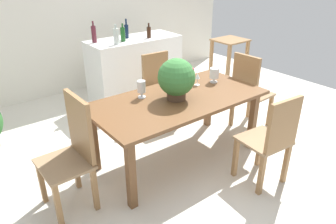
{
  "coord_description": "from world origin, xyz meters",
  "views": [
    {
      "loc": [
        -1.96,
        -2.51,
        2.07
      ],
      "look_at": [
        -0.09,
        -0.1,
        0.59
      ],
      "focal_mm": 33.81,
      "sensor_mm": 36.0,
      "label": 1
    }
  ],
  "objects_px": {
    "chair_head_end": "(73,148)",
    "wine_bottle_dark": "(126,31)",
    "chair_near_right": "(272,138)",
    "wine_bottle_clear": "(149,32)",
    "chair_far_right": "(160,84)",
    "chair_foot_end": "(249,89)",
    "wine_bottle_tall": "(116,36)",
    "crystal_vase_left": "(141,88)",
    "wine_bottle_amber": "(94,34)",
    "wine_bottle_green": "(123,34)",
    "flower_centerpiece": "(176,78)",
    "kitchen_counter": "(135,69)",
    "crystal_vase_center_near": "(214,74)",
    "dining_table": "(178,105)",
    "wine_glass": "(197,77)",
    "side_table": "(229,51)"
  },
  "relations": [
    {
      "from": "wine_bottle_green",
      "to": "crystal_vase_left",
      "type": "bearing_deg",
      "value": -114.01
    },
    {
      "from": "chair_near_right",
      "to": "chair_far_right",
      "type": "bearing_deg",
      "value": -85.19
    },
    {
      "from": "chair_near_right",
      "to": "wine_bottle_dark",
      "type": "height_order",
      "value": "wine_bottle_dark"
    },
    {
      "from": "wine_bottle_tall",
      "to": "chair_head_end",
      "type": "bearing_deg",
      "value": -130.6
    },
    {
      "from": "chair_head_end",
      "to": "wine_bottle_green",
      "type": "xyz_separation_m",
      "value": [
        1.52,
        1.69,
        0.5
      ]
    },
    {
      "from": "crystal_vase_left",
      "to": "crystal_vase_center_near",
      "type": "height_order",
      "value": "crystal_vase_left"
    },
    {
      "from": "chair_far_right",
      "to": "crystal_vase_center_near",
      "type": "xyz_separation_m",
      "value": [
        0.2,
        -0.81,
        0.33
      ]
    },
    {
      "from": "chair_near_right",
      "to": "crystal_vase_left",
      "type": "distance_m",
      "value": 1.39
    },
    {
      "from": "crystal_vase_left",
      "to": "wine_bottle_tall",
      "type": "distance_m",
      "value": 1.45
    },
    {
      "from": "chair_foot_end",
      "to": "wine_bottle_tall",
      "type": "relative_size",
      "value": 3.73
    },
    {
      "from": "wine_bottle_amber",
      "to": "side_table",
      "type": "relative_size",
      "value": 0.39
    },
    {
      "from": "dining_table",
      "to": "side_table",
      "type": "bearing_deg",
      "value": 30.89
    },
    {
      "from": "chair_foot_end",
      "to": "wine_bottle_dark",
      "type": "relative_size",
      "value": 3.57
    },
    {
      "from": "chair_head_end",
      "to": "wine_bottle_dark",
      "type": "bearing_deg",
      "value": 136.65
    },
    {
      "from": "wine_bottle_green",
      "to": "wine_bottle_clear",
      "type": "relative_size",
      "value": 1.16
    },
    {
      "from": "chair_near_right",
      "to": "wine_bottle_clear",
      "type": "distance_m",
      "value": 2.63
    },
    {
      "from": "crystal_vase_left",
      "to": "flower_centerpiece",
      "type": "bearing_deg",
      "value": -43.67
    },
    {
      "from": "wine_bottle_amber",
      "to": "side_table",
      "type": "height_order",
      "value": "wine_bottle_amber"
    },
    {
      "from": "wine_bottle_clear",
      "to": "chair_far_right",
      "type": "bearing_deg",
      "value": -115.14
    },
    {
      "from": "crystal_vase_left",
      "to": "wine_bottle_amber",
      "type": "relative_size",
      "value": 0.62
    },
    {
      "from": "chair_foot_end",
      "to": "crystal_vase_center_near",
      "type": "distance_m",
      "value": 0.63
    },
    {
      "from": "chair_foot_end",
      "to": "wine_glass",
      "type": "xyz_separation_m",
      "value": [
        -0.77,
        0.16,
        0.29
      ]
    },
    {
      "from": "chair_near_right",
      "to": "wine_bottle_tall",
      "type": "xyz_separation_m",
      "value": [
        -0.23,
        2.5,
        0.56
      ]
    },
    {
      "from": "flower_centerpiece",
      "to": "kitchen_counter",
      "type": "relative_size",
      "value": 0.3
    },
    {
      "from": "chair_near_right",
      "to": "wine_bottle_tall",
      "type": "relative_size",
      "value": 3.53
    },
    {
      "from": "chair_head_end",
      "to": "chair_far_right",
      "type": "relative_size",
      "value": 1.12
    },
    {
      "from": "flower_centerpiece",
      "to": "kitchen_counter",
      "type": "xyz_separation_m",
      "value": [
        0.61,
        1.77,
        -0.49
      ]
    },
    {
      "from": "chair_head_end",
      "to": "wine_glass",
      "type": "distance_m",
      "value": 1.62
    },
    {
      "from": "chair_far_right",
      "to": "kitchen_counter",
      "type": "bearing_deg",
      "value": 83.58
    },
    {
      "from": "dining_table",
      "to": "wine_bottle_amber",
      "type": "xyz_separation_m",
      "value": [
        -0.02,
        1.88,
        0.44
      ]
    },
    {
      "from": "wine_bottle_green",
      "to": "chair_near_right",
      "type": "bearing_deg",
      "value": -88.51
    },
    {
      "from": "crystal_vase_center_near",
      "to": "wine_bottle_green",
      "type": "height_order",
      "value": "wine_bottle_green"
    },
    {
      "from": "chair_foot_end",
      "to": "wine_bottle_clear",
      "type": "relative_size",
      "value": 4.62
    },
    {
      "from": "flower_centerpiece",
      "to": "side_table",
      "type": "relative_size",
      "value": 0.56
    },
    {
      "from": "wine_glass",
      "to": "wine_bottle_clear",
      "type": "height_order",
      "value": "wine_bottle_clear"
    },
    {
      "from": "chair_foot_end",
      "to": "wine_bottle_dark",
      "type": "xyz_separation_m",
      "value": [
        -0.68,
        1.84,
        0.53
      ]
    },
    {
      "from": "dining_table",
      "to": "wine_bottle_tall",
      "type": "relative_size",
      "value": 6.83
    },
    {
      "from": "chair_far_right",
      "to": "flower_centerpiece",
      "type": "distance_m",
      "value": 1.13
    },
    {
      "from": "chair_near_right",
      "to": "wine_bottle_tall",
      "type": "height_order",
      "value": "wine_bottle_tall"
    },
    {
      "from": "wine_bottle_amber",
      "to": "crystal_vase_center_near",
      "type": "bearing_deg",
      "value": -70.09
    },
    {
      "from": "chair_foot_end",
      "to": "wine_bottle_amber",
      "type": "height_order",
      "value": "wine_bottle_amber"
    },
    {
      "from": "chair_foot_end",
      "to": "crystal_vase_left",
      "type": "xyz_separation_m",
      "value": [
        -1.48,
        0.24,
        0.31
      ]
    },
    {
      "from": "dining_table",
      "to": "chair_foot_end",
      "type": "xyz_separation_m",
      "value": [
        1.17,
        -0.0,
        -0.11
      ]
    },
    {
      "from": "dining_table",
      "to": "chair_near_right",
      "type": "bearing_deg",
      "value": -65.6
    },
    {
      "from": "flower_centerpiece",
      "to": "wine_bottle_green",
      "type": "relative_size",
      "value": 1.69
    },
    {
      "from": "wine_glass",
      "to": "flower_centerpiece",
      "type": "bearing_deg",
      "value": -159.72
    },
    {
      "from": "chair_far_right",
      "to": "kitchen_counter",
      "type": "height_order",
      "value": "kitchen_counter"
    },
    {
      "from": "wine_bottle_tall",
      "to": "crystal_vase_left",
      "type": "bearing_deg",
      "value": -109.64
    },
    {
      "from": "flower_centerpiece",
      "to": "wine_glass",
      "type": "relative_size",
      "value": 3.05
    },
    {
      "from": "chair_head_end",
      "to": "wine_bottle_green",
      "type": "height_order",
      "value": "wine_bottle_green"
    }
  ]
}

